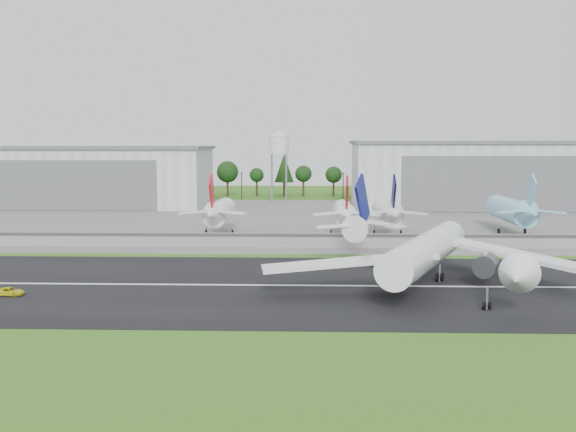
{
  "coord_description": "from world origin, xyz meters",
  "views": [
    {
      "loc": [
        9.27,
        -111.49,
        24.37
      ],
      "look_at": [
        3.87,
        40.0,
        9.0
      ],
      "focal_mm": 45.0,
      "sensor_mm": 36.0,
      "label": 1
    }
  ],
  "objects_px": {
    "parked_jet_red_b": "(345,213)",
    "parked_jet_navy": "(388,212)",
    "parked_jet_red_a": "(218,212)",
    "parked_jet_skyblue": "(514,211)",
    "ground_vehicle": "(10,292)",
    "main_airliner": "(427,259)"
  },
  "relations": [
    {
      "from": "ground_vehicle",
      "to": "parked_jet_skyblue",
      "type": "xyz_separation_m",
      "value": [
        101.86,
        81.47,
        5.7
      ]
    },
    {
      "from": "main_airliner",
      "to": "parked_jet_skyblue",
      "type": "bearing_deg",
      "value": -94.68
    },
    {
      "from": "parked_jet_red_b",
      "to": "parked_jet_navy",
      "type": "height_order",
      "value": "parked_jet_navy"
    },
    {
      "from": "ground_vehicle",
      "to": "parked_jet_red_a",
      "type": "height_order",
      "value": "parked_jet_red_a"
    },
    {
      "from": "ground_vehicle",
      "to": "parked_jet_navy",
      "type": "distance_m",
      "value": 102.49
    },
    {
      "from": "ground_vehicle",
      "to": "main_airliner",
      "type": "bearing_deg",
      "value": -77.53
    },
    {
      "from": "main_airliner",
      "to": "ground_vehicle",
      "type": "bearing_deg",
      "value": 28.63
    },
    {
      "from": "parked_jet_red_a",
      "to": "parked_jet_navy",
      "type": "distance_m",
      "value": 44.58
    },
    {
      "from": "parked_jet_red_a",
      "to": "parked_jet_navy",
      "type": "height_order",
      "value": "parked_jet_navy"
    },
    {
      "from": "parked_jet_red_a",
      "to": "parked_jet_red_b",
      "type": "bearing_deg",
      "value": -0.05
    },
    {
      "from": "ground_vehicle",
      "to": "parked_jet_red_b",
      "type": "bearing_deg",
      "value": -32.03
    },
    {
      "from": "ground_vehicle",
      "to": "parked_jet_red_b",
      "type": "relative_size",
      "value": 0.15
    },
    {
      "from": "main_airliner",
      "to": "ground_vehicle",
      "type": "distance_m",
      "value": 68.5
    },
    {
      "from": "main_airliner",
      "to": "parked_jet_red_b",
      "type": "distance_m",
      "value": 67.87
    },
    {
      "from": "parked_jet_skyblue",
      "to": "parked_jet_navy",
      "type": "bearing_deg",
      "value": -171.55
    },
    {
      "from": "parked_jet_red_a",
      "to": "parked_jet_navy",
      "type": "xyz_separation_m",
      "value": [
        44.58,
        0.01,
        0.06
      ]
    },
    {
      "from": "parked_jet_skyblue",
      "to": "parked_jet_red_b",
      "type": "bearing_deg",
      "value": -173.61
    },
    {
      "from": "parked_jet_red_b",
      "to": "parked_jet_navy",
      "type": "bearing_deg",
      "value": 0.18
    },
    {
      "from": "parked_jet_red_a",
      "to": "parked_jet_skyblue",
      "type": "bearing_deg",
      "value": 3.67
    },
    {
      "from": "parked_jet_skyblue",
      "to": "ground_vehicle",
      "type": "bearing_deg",
      "value": -141.35
    },
    {
      "from": "parked_jet_red_a",
      "to": "parked_jet_skyblue",
      "type": "xyz_separation_m",
      "value": [
        78.4,
        5.03,
        0.2
      ]
    },
    {
      "from": "parked_jet_red_a",
      "to": "parked_jet_red_b",
      "type": "xyz_separation_m",
      "value": [
        33.17,
        -0.03,
        -0.18
      ]
    }
  ]
}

